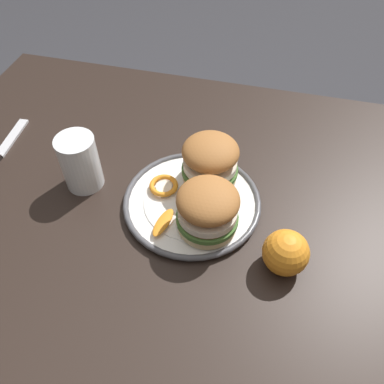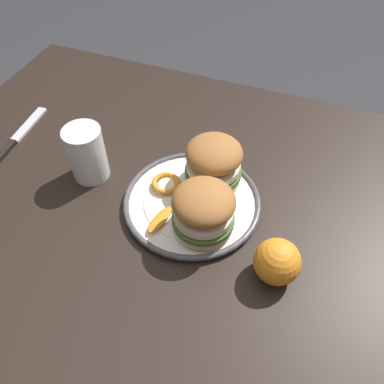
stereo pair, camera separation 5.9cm
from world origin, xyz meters
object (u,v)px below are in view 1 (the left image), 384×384
at_px(dinner_plate, 192,202).
at_px(table_knife, 0,155).
at_px(sandwich_half_left, 210,160).
at_px(dining_table, 198,235).
at_px(drinking_glass, 81,165).
at_px(whole_orange, 286,253).
at_px(sandwich_half_right, 208,208).

distance_m(dinner_plate, table_knife, 0.46).
height_order(dinner_plate, sandwich_half_left, sandwich_half_left).
relative_size(dining_table, drinking_glass, 10.87).
relative_size(sandwich_half_left, drinking_glass, 1.10).
bearing_deg(drinking_glass, table_knife, -6.89).
xyz_separation_m(dinner_plate, drinking_glass, (0.23, -0.01, 0.04)).
bearing_deg(whole_orange, dining_table, -26.45).
relative_size(dinner_plate, table_knife, 1.25).
height_order(dinner_plate, sandwich_half_right, sandwich_half_right).
bearing_deg(dinner_plate, drinking_glass, -1.24).
xyz_separation_m(sandwich_half_right, whole_orange, (-0.15, 0.04, -0.03)).
xyz_separation_m(dinner_plate, whole_orange, (-0.19, 0.10, 0.03)).
bearing_deg(drinking_glass, dining_table, 176.96).
xyz_separation_m(dinner_plate, sandwich_half_right, (-0.04, 0.05, 0.06)).
height_order(whole_orange, table_knife, whole_orange).
distance_m(dining_table, sandwich_half_right, 0.17).
distance_m(sandwich_half_right, table_knife, 0.51).
distance_m(dinner_plate, drinking_glass, 0.24).
height_order(sandwich_half_left, sandwich_half_right, same).
distance_m(whole_orange, table_knife, 0.66).
distance_m(dining_table, dinner_plate, 0.10).
bearing_deg(sandwich_half_right, table_knife, -9.87).
height_order(sandwich_half_left, whole_orange, sandwich_half_left).
xyz_separation_m(drinking_glass, whole_orange, (-0.42, 0.10, -0.01)).
distance_m(dinner_plate, sandwich_half_right, 0.09).
bearing_deg(sandwich_half_left, table_knife, 4.12).
xyz_separation_m(sandwich_half_left, table_knife, (0.48, 0.03, -0.07)).
height_order(drinking_glass, table_knife, drinking_glass).
distance_m(dining_table, drinking_glass, 0.29).
bearing_deg(sandwich_half_right, sandwich_half_left, -79.77).
bearing_deg(table_knife, dining_table, 175.14).
bearing_deg(dining_table, drinking_glass, -3.04).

